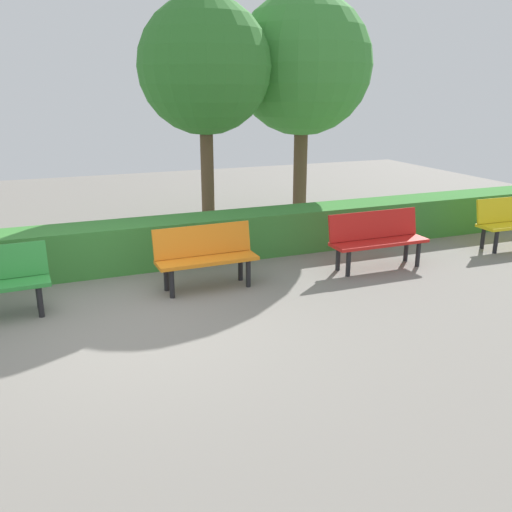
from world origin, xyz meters
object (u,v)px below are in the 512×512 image
(tree_near, at_px, (303,66))
(bench_red, at_px, (377,237))
(tree_mid, at_px, (205,68))
(bench_orange, at_px, (205,254))

(tree_near, bearing_deg, bench_red, 84.06)
(tree_near, height_order, tree_mid, tree_near)
(bench_red, relative_size, bench_orange, 1.11)
(bench_red, distance_m, tree_mid, 4.29)
(bench_orange, distance_m, tree_near, 5.19)
(tree_mid, bearing_deg, bench_orange, 72.17)
(bench_red, height_order, bench_orange, same)
(tree_near, distance_m, tree_mid, 2.19)
(bench_red, xyz_separation_m, tree_near, (-0.35, -3.40, 2.61))
(tree_near, bearing_deg, bench_orange, 46.99)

